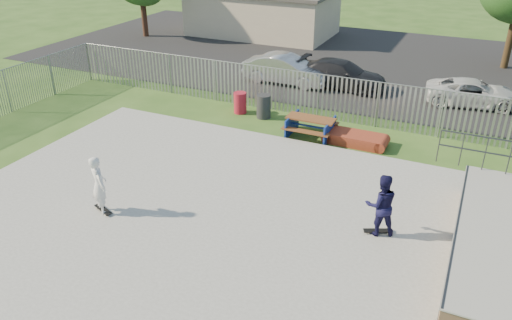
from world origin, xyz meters
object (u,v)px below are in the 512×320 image
at_px(funbox, 356,139).
at_px(car_white, 474,93).
at_px(picnic_table, 310,127).
at_px(skater_navy, 381,205).
at_px(trash_bin_red, 240,103).
at_px(car_dark, 342,74).
at_px(car_silver, 286,69).
at_px(trash_bin_grey, 264,106).
at_px(skater_white, 99,185).

distance_m(funbox, car_white, 7.68).
xyz_separation_m(picnic_table, skater_navy, (4.09, -5.85, 0.65)).
height_order(trash_bin_red, car_white, car_white).
xyz_separation_m(car_dark, car_white, (6.41, 0.09, -0.09)).
xyz_separation_m(trash_bin_red, car_white, (9.59, 5.52, 0.14)).
relative_size(car_silver, car_dark, 0.96).
distance_m(car_silver, car_dark, 2.91).
height_order(funbox, trash_bin_red, trash_bin_red).
height_order(funbox, trash_bin_grey, trash_bin_grey).
height_order(funbox, skater_navy, skater_navy).
bearing_deg(skater_white, car_white, -90.65).
height_order(car_silver, car_dark, car_silver).
distance_m(picnic_table, car_silver, 6.98).
bearing_deg(funbox, car_white, 60.02).
xyz_separation_m(skater_navy, skater_white, (-7.87, -2.41, 0.00)).
height_order(trash_bin_red, car_silver, car_silver).
height_order(picnic_table, trash_bin_red, trash_bin_red).
height_order(trash_bin_grey, car_white, car_white).
relative_size(picnic_table, trash_bin_red, 2.03).
bearing_deg(car_white, trash_bin_grey, 115.07).
relative_size(car_dark, skater_navy, 2.58).
bearing_deg(picnic_table, trash_bin_grey, 157.13).
xyz_separation_m(trash_bin_grey, car_white, (8.37, 5.60, 0.09)).
bearing_deg(trash_bin_grey, car_silver, 100.24).
height_order(funbox, car_silver, car_silver).
distance_m(picnic_table, trash_bin_red, 3.98).
bearing_deg(car_dark, skater_navy, -153.99).
relative_size(trash_bin_red, trash_bin_grey, 0.91).
height_order(picnic_table, car_silver, car_silver).
bearing_deg(picnic_table, funbox, 2.51).
height_order(trash_bin_red, skater_white, skater_white).
relative_size(funbox, trash_bin_grey, 2.01).
relative_size(picnic_table, car_white, 0.45).
bearing_deg(car_white, picnic_table, 130.43).
xyz_separation_m(funbox, skater_white, (-5.65, -8.35, 0.86)).
distance_m(skater_navy, skater_white, 8.23).
height_order(trash_bin_grey, car_silver, car_silver).
bearing_deg(skater_white, car_dark, -70.01).
bearing_deg(car_silver, skater_white, 179.51).
relative_size(picnic_table, trash_bin_grey, 1.85).
bearing_deg(trash_bin_grey, car_dark, 70.46).
height_order(trash_bin_red, skater_navy, skater_navy).
relative_size(trash_bin_red, car_white, 0.22).
xyz_separation_m(picnic_table, car_silver, (-3.48, 6.04, 0.35)).
relative_size(car_silver, car_white, 1.06).
height_order(trash_bin_grey, skater_navy, skater_navy).
bearing_deg(trash_bin_red, car_silver, 86.22).
bearing_deg(skater_navy, car_dark, -94.42).
bearing_deg(trash_bin_red, funbox, -10.81).
xyz_separation_m(picnic_table, funbox, (1.88, 0.09, -0.21)).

